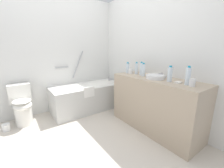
# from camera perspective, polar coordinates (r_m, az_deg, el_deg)

# --- Properties ---
(ground_plane) EXTENTS (3.71, 3.71, 0.00)m
(ground_plane) POSITION_cam_1_polar(r_m,az_deg,el_deg) (2.28, -10.61, -21.23)
(ground_plane) COLOR beige
(wall_back_tiled) EXTENTS (3.10, 0.10, 2.40)m
(wall_back_tiled) POSITION_cam_1_polar(r_m,az_deg,el_deg) (3.21, -22.57, 10.96)
(wall_back_tiled) COLOR silver
(wall_back_tiled) RESTS_ON ground_plane
(wall_right_mirror) EXTENTS (0.10, 3.11, 2.40)m
(wall_right_mirror) POSITION_cam_1_polar(r_m,az_deg,el_deg) (2.75, 16.06, 11.15)
(wall_right_mirror) COLOR silver
(wall_right_mirror) RESTS_ON ground_plane
(bathtub) EXTENTS (1.55, 0.71, 1.28)m
(bathtub) POSITION_cam_1_polar(r_m,az_deg,el_deg) (3.18, -9.81, -4.83)
(bathtub) COLOR silver
(bathtub) RESTS_ON ground_plane
(toilet) EXTENTS (0.35, 0.51, 0.72)m
(toilet) POSITION_cam_1_polar(r_m,az_deg,el_deg) (2.95, -32.89, -7.34)
(toilet) COLOR white
(toilet) RESTS_ON ground_plane
(vanity_counter) EXTENTS (0.56, 1.49, 0.87)m
(vanity_counter) POSITION_cam_1_polar(r_m,az_deg,el_deg) (2.43, 16.91, -7.81)
(vanity_counter) COLOR tan
(vanity_counter) RESTS_ON ground_plane
(sink_basin) EXTENTS (0.28, 0.28, 0.06)m
(sink_basin) POSITION_cam_1_polar(r_m,az_deg,el_deg) (2.26, 17.21, 2.83)
(sink_basin) COLOR white
(sink_basin) RESTS_ON vanity_counter
(sink_faucet) EXTENTS (0.11, 0.15, 0.08)m
(sink_faucet) POSITION_cam_1_polar(r_m,az_deg,el_deg) (2.40, 19.73, 3.32)
(sink_faucet) COLOR #BCBCC1
(sink_faucet) RESTS_ON vanity_counter
(water_bottle_0) EXTENTS (0.06, 0.06, 0.22)m
(water_bottle_0) POSITION_cam_1_polar(r_m,az_deg,el_deg) (2.61, 9.96, 6.27)
(water_bottle_0) COLOR silver
(water_bottle_0) RESTS_ON vanity_counter
(water_bottle_1) EXTENTS (0.06, 0.06, 0.24)m
(water_bottle_1) POSITION_cam_1_polar(r_m,az_deg,el_deg) (2.51, 11.91, 6.06)
(water_bottle_1) COLOR silver
(water_bottle_1) RESTS_ON vanity_counter
(water_bottle_2) EXTENTS (0.07, 0.07, 0.23)m
(water_bottle_2) POSITION_cam_1_polar(r_m,az_deg,el_deg) (2.12, 22.61, 3.73)
(water_bottle_2) COLOR silver
(water_bottle_2) RESTS_ON vanity_counter
(water_bottle_3) EXTENTS (0.06, 0.06, 0.22)m
(water_bottle_3) POSITION_cam_1_polar(r_m,az_deg,el_deg) (2.43, 12.70, 5.65)
(water_bottle_3) COLOR silver
(water_bottle_3) RESTS_ON vanity_counter
(water_bottle_4) EXTENTS (0.06, 0.06, 0.24)m
(water_bottle_4) POSITION_cam_1_polar(r_m,az_deg,el_deg) (2.01, 28.66, 2.88)
(water_bottle_4) COLOR silver
(water_bottle_4) RESTS_ON vanity_counter
(water_bottle_5) EXTENTS (0.07, 0.07, 0.21)m
(water_bottle_5) POSITION_cam_1_polar(r_m,az_deg,el_deg) (2.70, 6.42, 6.51)
(water_bottle_5) COLOR silver
(water_bottle_5) RESTS_ON vanity_counter
(drinking_glass_0) EXTENTS (0.08, 0.08, 0.09)m
(drinking_glass_0) POSITION_cam_1_polar(r_m,az_deg,el_deg) (2.64, 7.59, 5.16)
(drinking_glass_0) COLOR white
(drinking_glass_0) RESTS_ON vanity_counter
(drinking_glass_1) EXTENTS (0.07, 0.07, 0.09)m
(drinking_glass_1) POSITION_cam_1_polar(r_m,az_deg,el_deg) (1.97, 29.99, 0.48)
(drinking_glass_1) COLOR white
(drinking_glass_1) RESTS_ON vanity_counter
(soap_dish) EXTENTS (0.09, 0.06, 0.02)m
(soap_dish) POSITION_cam_1_polar(r_m,az_deg,el_deg) (2.08, 25.48, 0.59)
(soap_dish) COLOR white
(soap_dish) RESTS_ON vanity_counter
(toilet_paper_roll) EXTENTS (0.11, 0.11, 0.12)m
(toilet_paper_roll) POSITION_cam_1_polar(r_m,az_deg,el_deg) (2.97, -37.24, -13.94)
(toilet_paper_roll) COLOR white
(toilet_paper_roll) RESTS_ON ground_plane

